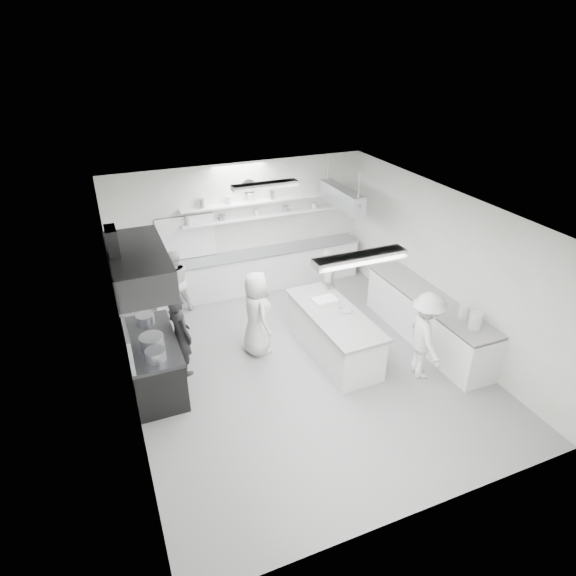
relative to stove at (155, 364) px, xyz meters
name	(u,v)px	position (x,y,z in m)	size (l,w,h in m)	color
floor	(301,364)	(2.60, -0.40, -0.46)	(6.00, 7.00, 0.02)	gray
ceiling	(304,211)	(2.60, -0.40, 2.56)	(6.00, 7.00, 0.02)	white
wall_back	(241,227)	(2.60, 3.10, 1.05)	(6.00, 0.04, 3.00)	silver
wall_front	(426,429)	(2.60, -3.90, 1.05)	(6.00, 0.04, 3.00)	silver
wall_left	(123,330)	(-0.40, -0.40, 1.05)	(0.04, 7.00, 3.00)	silver
wall_right	(443,265)	(5.60, -0.40, 1.05)	(0.04, 7.00, 3.00)	silver
stove	(155,364)	(0.00, 0.00, 0.00)	(0.80, 1.80, 0.90)	black
exhaust_hood	(139,265)	(0.00, 0.00, 1.90)	(0.85, 2.00, 0.50)	#2F2F31
back_counter	(259,270)	(2.90, 2.80, 0.01)	(5.00, 0.60, 0.92)	white
shelf_lower	(271,215)	(3.30, 2.97, 1.30)	(4.20, 0.26, 0.04)	white
shelf_upper	(271,200)	(3.30, 2.97, 1.65)	(4.20, 0.26, 0.04)	white
pass_through_window	(186,237)	(1.30, 3.08, 1.00)	(1.30, 0.04, 1.00)	black
wall_clock	(249,186)	(2.80, 3.06, 2.00)	(0.32, 0.32, 0.05)	silver
right_counter	(427,319)	(5.25, -0.60, 0.02)	(0.74, 3.30, 0.94)	white
pot_rack	(342,197)	(4.60, 2.00, 1.85)	(0.30, 1.60, 0.40)	#A4A7AF
light_fixture_front	(360,258)	(2.60, -2.20, 2.49)	(1.30, 0.25, 0.10)	white
light_fixture_rear	(265,185)	(2.60, 1.40, 2.49)	(1.30, 0.25, 0.10)	white
prep_island	(333,334)	(3.30, -0.30, -0.02)	(0.86, 2.32, 0.85)	white
stove_pot	(152,343)	(0.00, -0.22, 0.59)	(0.40, 0.40, 0.25)	#A4A7AF
cook_stove	(180,335)	(0.53, 0.22, 0.34)	(0.57, 0.38, 1.57)	black
cook_back	(175,282)	(0.85, 2.45, 0.27)	(0.70, 0.55, 1.44)	silver
cook_island_left	(256,313)	(1.98, 0.32, 0.39)	(0.82, 0.54, 1.68)	silver
cook_island_right	(327,285)	(3.75, 0.89, 0.36)	(0.95, 0.39, 1.61)	silver
cook_right	(426,336)	(4.48, -1.51, 0.38)	(1.07, 0.61, 1.65)	silver
bowl_island_a	(345,312)	(3.53, -0.32, 0.44)	(0.26, 0.26, 0.06)	#A4A7AF
bowl_island_b	(343,324)	(3.27, -0.69, 0.43)	(0.18, 0.18, 0.06)	white
bowl_right	(437,299)	(5.31, -0.70, 0.52)	(0.23, 0.23, 0.06)	white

